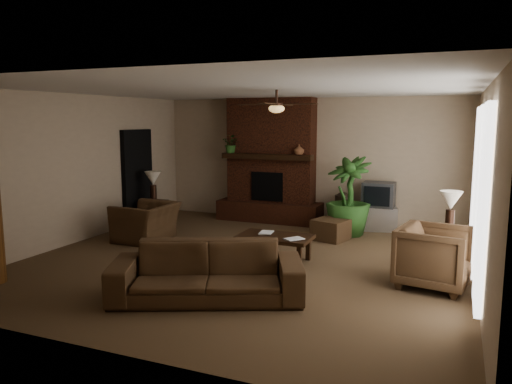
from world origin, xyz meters
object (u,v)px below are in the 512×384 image
at_px(floor_plant, 348,213).
at_px(armchair_right, 435,254).
at_px(ottoman, 331,230).
at_px(tv_stand, 375,218).
at_px(floor_vase, 343,207).
at_px(armchair_left, 146,216).
at_px(coffee_table, 275,239).
at_px(lamp_right, 451,203).
at_px(side_table_left, 153,213).
at_px(side_table_right, 446,247).
at_px(lamp_left, 153,180).
at_px(sofa, 207,263).

bearing_deg(floor_plant, armchair_right, -56.36).
xyz_separation_m(ottoman, tv_stand, (0.67, 1.21, 0.05)).
relative_size(tv_stand, floor_vase, 1.10).
height_order(armchair_left, coffee_table, armchair_left).
bearing_deg(coffee_table, lamp_right, 18.23).
height_order(tv_stand, floor_vase, floor_vase).
bearing_deg(armchair_left, coffee_table, 82.48).
distance_m(side_table_left, lamp_right, 6.17).
bearing_deg(side_table_right, side_table_left, 174.01).
relative_size(lamp_left, lamp_right, 1.00).
xyz_separation_m(sofa, side_table_right, (2.85, 2.87, -0.21)).
xyz_separation_m(tv_stand, floor_vase, (-0.71, -0.00, 0.18)).
relative_size(armchair_right, lamp_left, 1.47).
xyz_separation_m(sofa, lamp_right, (2.88, 2.83, 0.52)).
height_order(coffee_table, lamp_left, lamp_left).
xyz_separation_m(armchair_left, lamp_right, (5.45, 0.52, 0.52)).
bearing_deg(tv_stand, side_table_right, -68.20).
height_order(coffee_table, floor_vase, floor_vase).
relative_size(ottoman, floor_vase, 0.78).
xyz_separation_m(armchair_right, lamp_right, (0.16, 1.24, 0.52)).
relative_size(sofa, lamp_left, 3.80).
distance_m(ottoman, floor_plant, 0.63).
bearing_deg(coffee_table, side_table_left, 155.68).
bearing_deg(armchair_left, floor_vase, 128.58).
distance_m(ottoman, lamp_right, 2.46).
distance_m(sofa, side_table_left, 4.76).
relative_size(armchair_right, side_table_right, 1.74).
bearing_deg(floor_vase, side_table_right, -43.70).
bearing_deg(side_table_right, lamp_right, -49.63).
bearing_deg(coffee_table, sofa, -96.52).
bearing_deg(armchair_right, ottoman, 52.87).
distance_m(armchair_left, lamp_left, 1.45).
distance_m(tv_stand, side_table_right, 2.52).
bearing_deg(ottoman, floor_plant, 68.50).
bearing_deg(ottoman, side_table_right, -21.83).
bearing_deg(sofa, armchair_left, 114.31).
xyz_separation_m(floor_plant, lamp_left, (-4.14, -0.75, 0.56)).
bearing_deg(armchair_right, armchair_left, 92.00).
xyz_separation_m(armchair_left, tv_stand, (3.97, 2.62, -0.23)).
bearing_deg(tv_stand, lamp_right, -68.10).
bearing_deg(tv_stand, armchair_left, -159.87).
xyz_separation_m(ottoman, side_table_left, (-3.94, -0.21, 0.08)).
xyz_separation_m(sofa, side_table_left, (-3.21, 3.51, -0.21)).
bearing_deg(armchair_right, tv_stand, 31.36).
height_order(sofa, floor_plant, sofa).
bearing_deg(side_table_left, armchair_left, -61.66).
height_order(ottoman, floor_vase, floor_vase).
bearing_deg(lamp_right, floor_plant, 143.57).
relative_size(coffee_table, ottoman, 2.00).
bearing_deg(lamp_left, floor_plant, 10.30).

